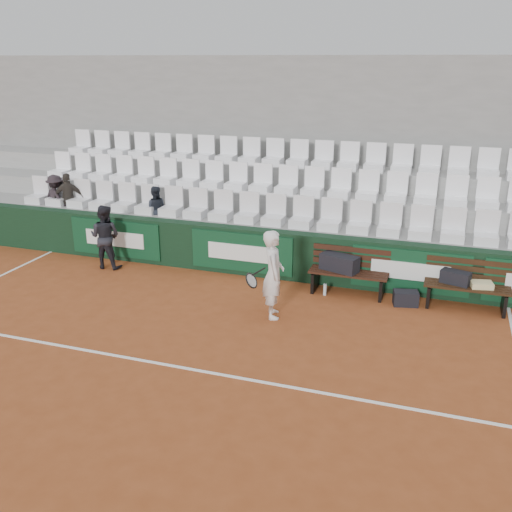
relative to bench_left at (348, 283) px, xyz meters
The scene contains 23 objects.
ground 4.15m from the bench_left, 120.15° to the right, with size 80.00×80.00×0.00m, color brown.
court_baseline 4.15m from the bench_left, 120.15° to the right, with size 18.00×0.06×0.01m, color white.
back_barrier 2.07m from the bench_left, 168.42° to the left, with size 18.00×0.34×1.00m.
grandstand_tier_front 2.34m from the bench_left, 153.30° to the left, with size 18.00×0.95×1.00m, color gray.
grandstand_tier_mid 2.93m from the bench_left, 136.17° to the left, with size 18.00×0.95×1.45m, color #999896.
grandstand_tier_back 3.68m from the bench_left, 125.22° to the left, with size 18.00×0.95×1.90m, color #989895.
grandstand_rear_wall 4.58m from the bench_left, 120.21° to the left, with size 18.00×0.30×4.40m, color gray.
seat_row_front 2.50m from the bench_left, 157.28° to the left, with size 11.90×0.44×0.63m, color silver.
seat_row_mid 3.16m from the bench_left, 138.79° to the left, with size 11.90×0.44×0.63m, color white.
seat_row_back 3.99m from the bench_left, 126.89° to the left, with size 11.90×0.44×0.63m, color white.
bench_left is the anchor object (origin of this frame).
bench_right 2.15m from the bench_left, ahead, with size 1.50×0.56×0.45m, color #311C0E.
sports_bag_left 0.43m from the bench_left, behind, with size 0.73×0.31×0.31m, color black.
sports_bag_right 1.97m from the bench_left, ahead, with size 0.51×0.24×0.24m, color black.
towel 2.41m from the bench_left, ahead, with size 0.37×0.27×0.10m, color beige.
sports_bag_ground 1.13m from the bench_left, ahead, with size 0.45×0.27×0.27m, color black.
water_bottle_near 0.47m from the bench_left, 152.55° to the right, with size 0.06×0.06×0.23m, color silver.
water_bottle_far 1.33m from the bench_left, 10.49° to the right, with size 0.07×0.07×0.24m, color silver.
tennis_player 1.88m from the bench_left, 127.25° to the right, with size 0.78×0.68×1.58m.
ball_kid 5.26m from the bench_left, behind, with size 0.68×0.53×1.40m, color black.
spectator_a 7.44m from the bench_left, behind, with size 0.75×0.43×1.16m, color black.
spectator_b 7.10m from the bench_left, behind, with size 0.71×0.30×1.22m, color #322D28.
spectator_c 4.87m from the bench_left, 168.68° to the left, with size 0.52×0.40×1.07m, color black.
Camera 1 is at (3.65, -6.68, 4.34)m, focal length 40.00 mm.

